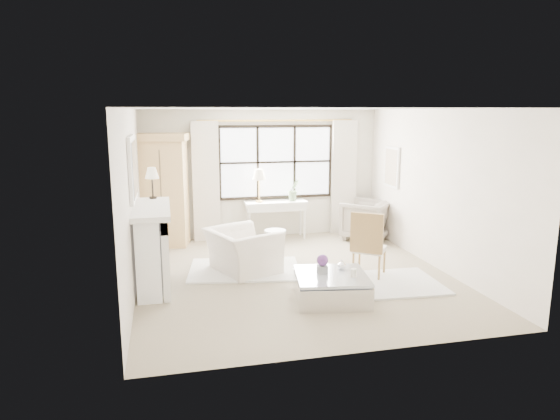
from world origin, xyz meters
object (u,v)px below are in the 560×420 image
Objects in this scene: club_armchair at (242,251)px; console_table at (276,220)px; armoire at (161,189)px; coffee_table at (331,288)px.

console_table is at bearing -47.95° from club_armchair.
armoire reaches higher than coffee_table.
console_table is 1.16× the size of club_armchair.
console_table is at bearing 11.91° from armoire.
coffee_table is (0.01, -3.63, -0.22)m from console_table.
club_armchair is (1.30, -2.08, -0.78)m from armoire.
club_armchair is 0.98× the size of coffee_table.
club_armchair reaches higher than coffee_table.
club_armchair is at bearing -117.03° from console_table.
club_armchair is (-1.03, -2.09, -0.04)m from console_table.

